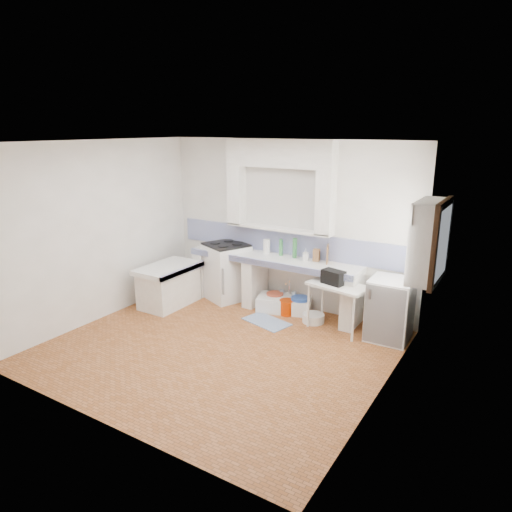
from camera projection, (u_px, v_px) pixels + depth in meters
The scene contains 36 objects.
floor at pixel (219, 348), 6.45m from camera, with size 4.50×4.50×0.00m, color #9C5B31.
ceiling at pixel (214, 142), 5.69m from camera, with size 4.50×4.50×0.00m, color white.
wall_back at pixel (287, 225), 7.71m from camera, with size 4.50×4.50×0.00m, color white.
wall_front at pixel (92, 298), 4.43m from camera, with size 4.50×4.50×0.00m, color white.
wall_left at pixel (100, 232), 7.21m from camera, with size 4.50×4.50×0.00m, color white.
wall_right at pixel (386, 280), 4.94m from camera, with size 4.50×4.50×0.00m, color white.
alcove_mass at pixel (279, 153), 7.34m from camera, with size 1.90×0.25×0.45m, color white.
window_frame at pixel (429, 241), 5.78m from camera, with size 0.35×0.86×1.06m, color #321E10.
lace_valance at pixel (420, 210), 5.75m from camera, with size 0.01×0.84×0.24m, color white.
counter_slab at pixel (273, 259), 7.66m from camera, with size 3.00×0.60×0.08m, color white.
counter_lip at pixel (264, 263), 7.43m from camera, with size 3.00×0.04×0.10m, color navy.
counter_pier_left at pixel (206, 272), 8.49m from camera, with size 0.20×0.55×0.82m, color white.
counter_pier_mid at pixel (255, 281), 7.96m from camera, with size 0.20×0.55×0.82m, color white.
counter_pier_right at pixel (352, 301), 7.08m from camera, with size 0.20×0.55×0.82m, color white.
peninsula_top at pixel (168, 268), 7.87m from camera, with size 0.70×1.10×0.08m, color white.
peninsula_base at pixel (169, 287), 7.96m from camera, with size 0.60×1.00×0.62m, color white.
peninsula_lip at pixel (183, 271), 7.70m from camera, with size 0.04×1.10×0.10m, color navy.
backsplash at pixel (287, 243), 7.78m from camera, with size 4.27×0.03×0.40m, color navy.
stove at pixel (227, 272), 8.23m from camera, with size 0.69×0.67×0.98m, color white.
sink at pixel (284, 305), 7.75m from camera, with size 0.88×0.48×0.21m, color white.
side_table at pixel (337, 307), 6.95m from camera, with size 0.87×0.49×0.04m, color white.
fridge at pixel (390, 309), 6.63m from camera, with size 0.59×0.59×0.91m, color white.
bucket_red at pixel (275, 300), 7.85m from camera, with size 0.29×0.29×0.27m, color #C84F32.
bucket_orange at pixel (287, 307), 7.60m from camera, with size 0.26×0.26×0.24m, color #CC3200.
bucket_blue at pixel (300, 305), 7.61m from camera, with size 0.30×0.30×0.29m, color blue.
basin_white at pixel (313, 318), 7.30m from camera, with size 0.35×0.35×0.13m, color white.
water_bottle_a at pixel (282, 298), 7.93m from camera, with size 0.08×0.08×0.30m, color silver.
water_bottle_b at pixel (294, 300), 7.81m from camera, with size 0.08×0.08×0.31m, color silver.
black_bag at pixel (333, 277), 6.84m from camera, with size 0.34×0.19×0.21m, color black.
green_bottle_a at pixel (281, 247), 7.70m from camera, with size 0.06×0.06×0.28m, color #31793C.
green_bottle_b at pixel (295, 248), 7.57m from camera, with size 0.07×0.07×0.33m, color #31793C.
knife_block at pixel (316, 255), 7.39m from camera, with size 0.10×0.08×0.20m, color brown.
cutting_board at pixel (327, 254), 7.28m from camera, with size 0.02×0.21×0.29m, color brown.
paper_towel at pixel (267, 246), 7.85m from camera, with size 0.12×0.12×0.24m, color white.
soap_bottle at pixel (306, 255), 7.42m from camera, with size 0.09×0.09×0.19m, color white.
rug at pixel (267, 322), 7.32m from camera, with size 0.74×0.42×0.01m, color #274D83.
Camera 1 is at (3.52, -4.72, 2.98)m, focal length 32.44 mm.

